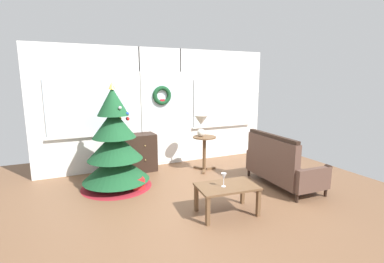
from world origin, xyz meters
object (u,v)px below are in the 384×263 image
(settee_sofa, at_px, (280,166))
(christmas_tree, at_px, (115,151))
(dresser_cabinet, at_px, (134,153))
(table_lamp, at_px, (201,123))
(side_table, at_px, (204,147))
(wine_glass, at_px, (224,177))
(coffee_table, at_px, (227,190))
(gift_box, at_px, (138,184))

(settee_sofa, bearing_deg, christmas_tree, 155.90)
(dresser_cabinet, bearing_deg, table_lamp, -20.48)
(side_table, bearing_deg, wine_glass, -109.17)
(side_table, bearing_deg, dresser_cabinet, 158.87)
(coffee_table, xyz_separation_m, wine_glass, (-0.06, -0.02, 0.21))
(dresser_cabinet, bearing_deg, side_table, -21.13)
(table_lamp, bearing_deg, christmas_tree, -173.47)
(side_table, bearing_deg, settee_sofa, -58.89)
(settee_sofa, bearing_deg, wine_glass, -160.20)
(dresser_cabinet, height_order, side_table, dresser_cabinet)
(christmas_tree, distance_m, coffee_table, 2.13)
(christmas_tree, relative_size, side_table, 2.54)
(dresser_cabinet, xyz_separation_m, coffee_table, (0.77, -2.39, -0.03))
(table_lamp, xyz_separation_m, wine_glass, (-0.59, -1.92, -0.45))
(christmas_tree, xyz_separation_m, side_table, (1.84, 0.16, -0.15))
(side_table, distance_m, wine_glass, 1.99)
(coffee_table, distance_m, gift_box, 1.71)
(dresser_cabinet, distance_m, wine_glass, 2.52)
(table_lamp, relative_size, coffee_table, 0.50)
(settee_sofa, height_order, wine_glass, settee_sofa)
(christmas_tree, height_order, side_table, christmas_tree)
(settee_sofa, relative_size, table_lamp, 3.33)
(coffee_table, bearing_deg, table_lamp, 74.42)
(table_lamp, relative_size, wine_glass, 2.26)
(settee_sofa, distance_m, gift_box, 2.52)
(side_table, relative_size, wine_glass, 3.72)
(side_table, bearing_deg, coffee_table, -107.59)
(christmas_tree, relative_size, wine_glass, 9.46)
(side_table, bearing_deg, table_lamp, 146.31)
(dresser_cabinet, height_order, gift_box, dresser_cabinet)
(wine_glass, bearing_deg, side_table, 70.83)
(gift_box, bearing_deg, coffee_table, -56.26)
(table_lamp, bearing_deg, coffee_table, -105.58)
(settee_sofa, height_order, coffee_table, settee_sofa)
(christmas_tree, height_order, gift_box, christmas_tree)
(settee_sofa, height_order, gift_box, settee_sofa)
(coffee_table, height_order, wine_glass, wine_glass)
(dresser_cabinet, height_order, table_lamp, table_lamp)
(christmas_tree, height_order, wine_glass, christmas_tree)
(dresser_cabinet, height_order, coffee_table, dresser_cabinet)
(dresser_cabinet, bearing_deg, wine_glass, -73.54)
(wine_glass, relative_size, gift_box, 0.93)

